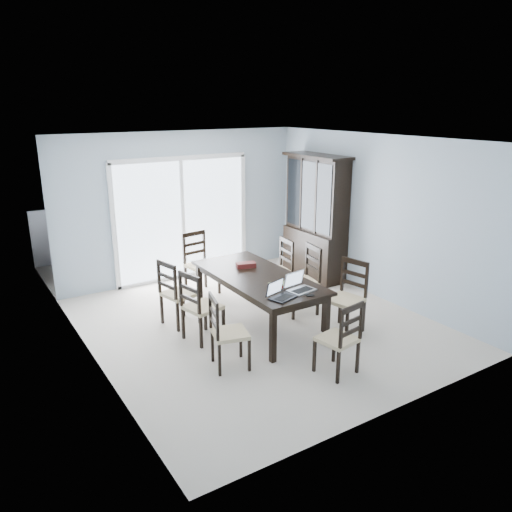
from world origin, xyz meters
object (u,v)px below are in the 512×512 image
(china_hutch, at_px, (316,219))
(chair_left_near, at_px, (223,325))
(dining_table, at_px, (258,281))
(chair_right_near, at_px, (349,288))
(chair_left_mid, at_px, (197,299))
(game_box, at_px, (246,265))
(cell_phone, at_px, (310,296))
(laptop_silver, at_px, (302,287))
(chair_left_far, at_px, (174,286))
(laptop_dark, at_px, (283,295))
(chair_end_near, at_px, (344,332))
(chair_right_far, at_px, (280,263))
(chair_end_far, at_px, (198,256))
(hot_tub, at_px, (129,246))
(chair_right_mid, at_px, (306,272))

(china_hutch, relative_size, chair_left_near, 2.07)
(dining_table, xyz_separation_m, chair_right_near, (0.98, -0.80, -0.06))
(chair_left_mid, relative_size, chair_right_near, 0.97)
(chair_left_mid, xyz_separation_m, game_box, (0.99, 0.40, 0.19))
(dining_table, xyz_separation_m, chair_left_near, (-1.00, -0.79, -0.11))
(chair_right_near, distance_m, cell_phone, 0.88)
(chair_left_near, xyz_separation_m, laptop_silver, (1.14, -0.02, 0.25))
(chair_left_far, height_order, laptop_dark, chair_left_far)
(dining_table, height_order, game_box, game_box)
(china_hutch, xyz_separation_m, chair_end_near, (-1.94, -2.94, -0.52))
(chair_right_near, distance_m, game_box, 1.52)
(chair_right_near, bearing_deg, chair_right_far, -9.01)
(cell_phone, relative_size, game_box, 0.35)
(laptop_silver, relative_size, game_box, 1.33)
(chair_left_near, distance_m, chair_end_far, 2.59)
(chair_end_near, bearing_deg, china_hutch, 47.18)
(chair_right_near, relative_size, chair_right_far, 1.03)
(chair_left_near, relative_size, chair_end_near, 1.01)
(chair_left_far, distance_m, chair_end_near, 2.54)
(laptop_silver, bearing_deg, chair_end_far, 87.57)
(chair_left_near, relative_size, chair_end_far, 0.90)
(chair_end_near, height_order, laptop_dark, chair_end_near)
(laptop_dark, xyz_separation_m, hot_tub, (-0.48, 4.37, -0.36))
(china_hutch, bearing_deg, chair_left_near, -145.95)
(chair_left_far, distance_m, chair_right_mid, 1.96)
(chair_end_near, height_order, laptop_silver, chair_end_near)
(chair_left_mid, relative_size, chair_end_far, 0.96)
(chair_left_mid, bearing_deg, china_hutch, 100.57)
(laptop_dark, xyz_separation_m, game_box, (0.24, 1.28, -0.02))
(chair_left_mid, height_order, chair_right_near, chair_right_near)
(chair_left_near, distance_m, chair_right_mid, 2.04)
(laptop_dark, distance_m, laptop_silver, 0.36)
(chair_left_near, xyz_separation_m, chair_right_near, (1.98, -0.01, 0.05))
(chair_end_near, xyz_separation_m, cell_phone, (0.05, 0.69, 0.20))
(chair_left_mid, xyz_separation_m, chair_right_near, (1.93, -0.80, 0.02))
(chair_left_mid, relative_size, game_box, 4.02)
(hot_tub, bearing_deg, laptop_silver, -79.04)
(chair_end_near, height_order, chair_end_far, chair_end_far)
(chair_right_mid, distance_m, chair_end_near, 1.89)
(chair_left_far, height_order, chair_end_far, chair_end_far)
(chair_left_mid, bearing_deg, chair_right_mid, 78.51)
(chair_right_far, bearing_deg, chair_right_near, -169.67)
(chair_left_mid, distance_m, hot_tub, 3.50)
(chair_end_far, bearing_deg, game_box, 89.85)
(china_hutch, distance_m, laptop_silver, 2.80)
(chair_left_far, bearing_deg, laptop_silver, 26.30)
(chair_right_mid, relative_size, laptop_silver, 3.19)
(china_hutch, height_order, hot_tub, china_hutch)
(china_hutch, height_order, chair_right_mid, china_hutch)
(dining_table, height_order, laptop_dark, laptop_dark)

